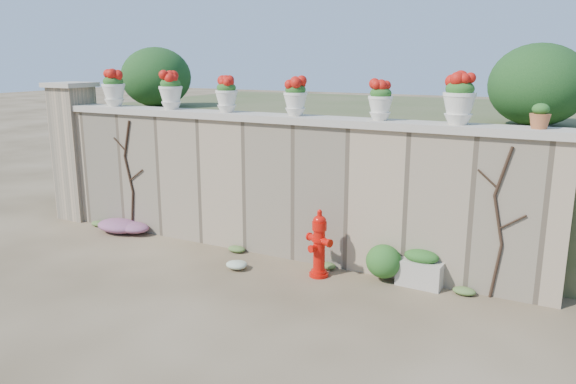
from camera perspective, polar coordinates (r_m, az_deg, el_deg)
The scene contains 21 objects.
ground at distance 7.28m, azimuth -8.41°, elevation -10.19°, with size 80.00×80.00×0.00m, color #4A3B25.
stone_wall at distance 8.40m, azimuth -1.41°, elevation 0.38°, with size 8.00×0.40×2.00m, color tan.
wall_cap at distance 8.23m, azimuth -1.45°, elevation 7.52°, with size 8.10×0.52×0.10m, color #BFB5A2.
gate_pillar at distance 10.96m, azimuth -20.75°, elevation 3.96°, with size 0.72×0.72×2.48m.
raised_fill at distance 11.25m, azimuth 6.59°, elevation 3.65°, with size 9.00×6.00×2.00m, color #384C23.
back_shrub_left at distance 11.03m, azimuth -13.23°, elevation 11.29°, with size 1.30×1.30×1.10m, color #143814.
back_shrub_right at distance 8.37m, azimuth 24.06°, elevation 9.91°, with size 1.30×1.30×1.10m, color #143814.
vine_left at distance 9.81m, azimuth -15.82°, elevation 1.71°, with size 0.60×0.04×1.91m.
vine_right at distance 7.22m, azimuth 20.65°, elevation -2.78°, with size 0.60×0.04×1.91m.
fire_hydrant at distance 7.60m, azimuth 3.18°, elevation -5.23°, with size 0.40×0.29×0.93m.
planter_box at distance 7.58m, azimuth 13.34°, elevation -7.61°, with size 0.59×0.36×0.48m.
green_shrub at distance 7.61m, azimuth 9.20°, elevation -6.56°, with size 0.67×0.60×0.64m, color #1E5119.
magenta_clump at distance 9.91m, azimuth -16.48°, elevation -3.31°, with size 1.01×0.67×0.27m, color #B925A0.
white_flowers at distance 7.98m, azimuth -5.17°, elevation -7.30°, with size 0.44×0.36×0.16m, color white.
urn_pot_0 at distance 10.09m, azimuth -17.30°, elevation 10.01°, with size 0.39×0.39×0.60m.
urn_pot_1 at distance 9.27m, azimuth -11.83°, elevation 10.02°, with size 0.37×0.37×0.59m.
urn_pot_2 at distance 8.63m, azimuth -6.27°, elevation 9.80°, with size 0.34×0.34×0.53m.
urn_pot_3 at distance 8.04m, azimuth 0.76°, elevation 9.61°, with size 0.34×0.34×0.53m.
urn_pot_4 at distance 7.55m, azimuth 9.37°, elevation 9.11°, with size 0.33×0.33×0.51m.
urn_pot_5 at distance 7.29m, azimuth 17.01°, elevation 9.02°, with size 0.40×0.40×0.63m.
terracotta_pot at distance 7.18m, azimuth 24.22°, elevation 6.93°, with size 0.24×0.24×0.28m.
Camera 1 is at (4.01, -5.34, 2.91)m, focal length 35.00 mm.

